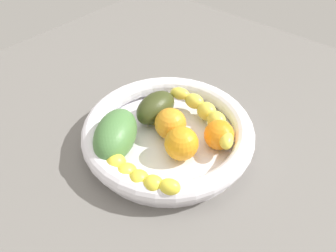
{
  "coord_description": "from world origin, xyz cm",
  "views": [
    {
      "loc": [
        35.55,
        30.68,
        50.89
      ],
      "look_at": [
        0.0,
        0.0,
        7.59
      ],
      "focal_mm": 35.42,
      "sensor_mm": 36.0,
      "label": 1
    }
  ],
  "objects_px": {
    "avocado_dark": "(156,108)",
    "orange_mid_left": "(219,135)",
    "banana_draped_left": "(208,115)",
    "mango_green": "(116,135)",
    "orange_front": "(181,143)",
    "banana_draped_right": "(129,169)",
    "fruit_bowl": "(168,133)",
    "orange_mid_right": "(171,124)"
  },
  "relations": [
    {
      "from": "orange_front",
      "to": "orange_mid_right",
      "type": "xyz_separation_m",
      "value": [
        -0.03,
        -0.05,
        -0.0
      ]
    },
    {
      "from": "banana_draped_right",
      "to": "avocado_dark",
      "type": "bearing_deg",
      "value": -153.53
    },
    {
      "from": "banana_draped_left",
      "to": "orange_mid_left",
      "type": "relative_size",
      "value": 3.46
    },
    {
      "from": "fruit_bowl",
      "to": "avocado_dark",
      "type": "height_order",
      "value": "avocado_dark"
    },
    {
      "from": "banana_draped_right",
      "to": "orange_front",
      "type": "height_order",
      "value": "orange_front"
    },
    {
      "from": "orange_mid_left",
      "to": "orange_mid_right",
      "type": "bearing_deg",
      "value": -66.04
    },
    {
      "from": "avocado_dark",
      "to": "orange_front",
      "type": "bearing_deg",
      "value": 66.28
    },
    {
      "from": "orange_mid_right",
      "to": "orange_front",
      "type": "bearing_deg",
      "value": 59.79
    },
    {
      "from": "orange_mid_left",
      "to": "orange_mid_right",
      "type": "distance_m",
      "value": 0.09
    },
    {
      "from": "banana_draped_right",
      "to": "orange_mid_right",
      "type": "xyz_separation_m",
      "value": [
        -0.13,
        -0.02,
        0.0
      ]
    },
    {
      "from": "orange_front",
      "to": "mango_green",
      "type": "relative_size",
      "value": 0.5
    },
    {
      "from": "banana_draped_left",
      "to": "banana_draped_right",
      "type": "relative_size",
      "value": 0.97
    },
    {
      "from": "orange_mid_right",
      "to": "avocado_dark",
      "type": "xyz_separation_m",
      "value": [
        -0.02,
        -0.06,
        -0.0
      ]
    },
    {
      "from": "orange_front",
      "to": "orange_mid_left",
      "type": "distance_m",
      "value": 0.08
    },
    {
      "from": "fruit_bowl",
      "to": "mango_green",
      "type": "height_order",
      "value": "mango_green"
    },
    {
      "from": "fruit_bowl",
      "to": "avocado_dark",
      "type": "bearing_deg",
      "value": -114.87
    },
    {
      "from": "orange_mid_right",
      "to": "mango_green",
      "type": "distance_m",
      "value": 0.11
    },
    {
      "from": "banana_draped_right",
      "to": "orange_front",
      "type": "relative_size",
      "value": 3.24
    },
    {
      "from": "orange_front",
      "to": "avocado_dark",
      "type": "distance_m",
      "value": 0.12
    },
    {
      "from": "orange_mid_right",
      "to": "mango_green",
      "type": "relative_size",
      "value": 0.5
    },
    {
      "from": "banana_draped_left",
      "to": "banana_draped_right",
      "type": "height_order",
      "value": "same"
    },
    {
      "from": "avocado_dark",
      "to": "orange_mid_left",
      "type": "bearing_deg",
      "value": 97.73
    },
    {
      "from": "orange_mid_left",
      "to": "banana_draped_right",
      "type": "bearing_deg",
      "value": -22.0
    },
    {
      "from": "banana_draped_left",
      "to": "orange_mid_left",
      "type": "distance_m",
      "value": 0.06
    },
    {
      "from": "banana_draped_left",
      "to": "avocado_dark",
      "type": "relative_size",
      "value": 2.03
    },
    {
      "from": "banana_draped_left",
      "to": "mango_green",
      "type": "bearing_deg",
      "value": -29.12
    },
    {
      "from": "orange_front",
      "to": "mango_green",
      "type": "height_order",
      "value": "mango_green"
    },
    {
      "from": "banana_draped_left",
      "to": "orange_front",
      "type": "xyz_separation_m",
      "value": [
        0.1,
        0.01,
        0.0
      ]
    },
    {
      "from": "orange_mid_right",
      "to": "orange_mid_left",
      "type": "bearing_deg",
      "value": 113.96
    },
    {
      "from": "banana_draped_right",
      "to": "banana_draped_left",
      "type": "bearing_deg",
      "value": 174.37
    },
    {
      "from": "fruit_bowl",
      "to": "orange_front",
      "type": "height_order",
      "value": "orange_front"
    },
    {
      "from": "mango_green",
      "to": "orange_mid_left",
      "type": "bearing_deg",
      "value": 133.29
    },
    {
      "from": "avocado_dark",
      "to": "banana_draped_left",
      "type": "bearing_deg",
      "value": 118.82
    },
    {
      "from": "orange_mid_left",
      "to": "banana_draped_left",
      "type": "bearing_deg",
      "value": -123.91
    },
    {
      "from": "orange_front",
      "to": "orange_mid_left",
      "type": "height_order",
      "value": "orange_front"
    },
    {
      "from": "fruit_bowl",
      "to": "banana_draped_right",
      "type": "relative_size",
      "value": 1.64
    },
    {
      "from": "banana_draped_left",
      "to": "banana_draped_right",
      "type": "bearing_deg",
      "value": -5.63
    },
    {
      "from": "fruit_bowl",
      "to": "orange_front",
      "type": "bearing_deg",
      "value": 67.57
    },
    {
      "from": "fruit_bowl",
      "to": "orange_mid_left",
      "type": "height_order",
      "value": "orange_mid_left"
    },
    {
      "from": "orange_front",
      "to": "orange_mid_left",
      "type": "xyz_separation_m",
      "value": [
        -0.07,
        0.04,
        -0.0
      ]
    },
    {
      "from": "orange_mid_right",
      "to": "mango_green",
      "type": "bearing_deg",
      "value": -30.23
    },
    {
      "from": "banana_draped_right",
      "to": "mango_green",
      "type": "xyz_separation_m",
      "value": [
        -0.04,
        -0.07,
        0.01
      ]
    }
  ]
}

